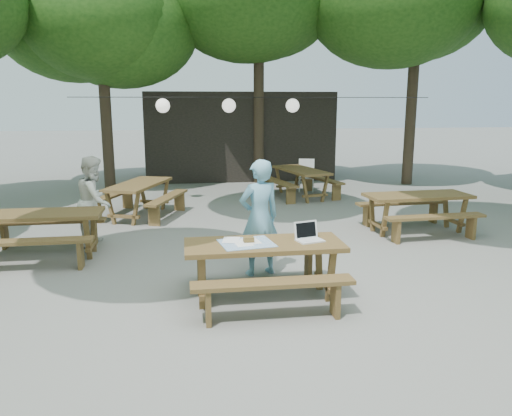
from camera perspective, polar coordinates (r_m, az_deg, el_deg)
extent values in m
plane|color=slate|center=(7.06, 3.32, -8.64)|extent=(80.00, 80.00, 0.00)
cube|color=black|center=(17.10, -2.13, 8.37)|extent=(6.00, 3.00, 2.80)
cube|color=#4D3A1B|center=(6.32, 0.93, -4.24)|extent=(2.00, 0.80, 0.06)
cube|color=#4D3A1B|center=(5.80, 1.97, -8.59)|extent=(1.90, 0.28, 0.05)
cube|color=#4D3A1B|center=(7.01, 0.06, -4.89)|extent=(1.90, 0.28, 0.05)
cube|color=#4D3A1B|center=(6.43, 0.92, -7.45)|extent=(1.70, 0.70, 0.69)
cube|color=#4D3A1B|center=(8.74, -23.70, -0.69)|extent=(2.00, 0.81, 0.06)
cube|color=#4D3A1B|center=(8.19, -24.69, -3.52)|extent=(1.90, 0.29, 0.05)
cube|color=#4D3A1B|center=(9.41, -22.56, -1.43)|extent=(1.90, 0.29, 0.05)
cube|color=#4D3A1B|center=(8.82, -23.50, -3.06)|extent=(1.70, 0.71, 0.69)
cube|color=#4D3A1B|center=(10.10, 18.02, 1.35)|extent=(2.04, 0.91, 0.06)
cube|color=#4D3A1B|center=(9.61, 19.79, -0.95)|extent=(1.91, 0.38, 0.05)
cube|color=#4D3A1B|center=(10.71, 16.24, 0.57)|extent=(1.91, 0.38, 0.05)
cube|color=#4D3A1B|center=(10.17, 17.88, -0.73)|extent=(1.73, 0.79, 0.69)
cube|color=#4D3A1B|center=(11.23, -13.26, 2.64)|extent=(1.43, 2.15, 0.06)
cube|color=#4D3A1B|center=(11.02, -10.11, 1.18)|extent=(0.91, 1.88, 0.05)
cube|color=#4D3A1B|center=(11.56, -16.13, 1.39)|extent=(0.91, 1.88, 0.05)
cube|color=#4D3A1B|center=(11.30, -13.17, 0.77)|extent=(1.23, 1.84, 0.69)
cube|color=#4D3A1B|center=(13.27, 5.17, 4.32)|extent=(1.24, 2.13, 0.06)
cube|color=#4D3A1B|center=(13.61, 7.60, 3.31)|extent=(0.71, 1.91, 0.05)
cube|color=#4D3A1B|center=(13.03, 2.59, 3.01)|extent=(0.71, 1.91, 0.05)
cube|color=#4D3A1B|center=(13.32, 5.14, 2.72)|extent=(1.07, 1.82, 0.69)
imported|color=#72B1CF|center=(7.21, 0.39, -1.12)|extent=(0.71, 0.57, 1.70)
imported|color=white|center=(9.24, -17.97, 0.82)|extent=(0.65, 0.81, 1.57)
cube|color=white|center=(14.22, 5.77, 3.52)|extent=(0.53, 0.53, 0.04)
cube|color=white|center=(14.38, 5.79, 4.66)|extent=(0.44, 0.15, 0.48)
cube|color=white|center=(14.25, 5.75, 2.68)|extent=(0.51, 0.51, 0.38)
cube|color=white|center=(6.41, 6.19, -3.72)|extent=(0.38, 0.31, 0.02)
cube|color=white|center=(6.47, 5.71, -2.48)|extent=(0.33, 0.14, 0.23)
cube|color=black|center=(6.47, 5.74, -2.49)|extent=(0.28, 0.11, 0.19)
cube|color=teal|center=(6.28, -1.09, -4.03)|extent=(0.73, 0.65, 0.01)
cube|color=white|center=(6.25, -1.48, -4.04)|extent=(0.26, 0.33, 0.00)
cube|color=white|center=(6.34, -0.60, -3.80)|extent=(0.26, 0.33, 0.00)
cube|color=white|center=(6.39, -2.86, -3.66)|extent=(0.26, 0.33, 0.00)
cube|color=brown|center=(6.29, -0.85, -3.61)|extent=(0.14, 0.10, 0.06)
cylinder|color=black|center=(12.60, 0.12, 12.53)|extent=(9.00, 0.02, 0.02)
sphere|color=white|center=(12.47, -10.61, 11.42)|extent=(0.34, 0.34, 0.34)
sphere|color=white|center=(12.52, -3.12, 11.61)|extent=(0.34, 0.34, 0.34)
sphere|color=white|center=(12.77, 4.20, 11.60)|extent=(0.34, 0.34, 0.34)
cylinder|color=#2D2319|center=(15.12, -16.80, 10.59)|extent=(0.32, 0.32, 4.48)
ellipsoid|color=#1B4713|center=(15.29, -17.41, 20.14)|extent=(4.23, 4.23, 3.18)
cylinder|color=#2D2319|center=(15.65, 0.31, 12.52)|extent=(0.32, 0.32, 5.25)
cylinder|color=#2D2319|center=(16.01, 17.33, 10.99)|extent=(0.32, 0.32, 4.70)
ellipsoid|color=#1B4713|center=(16.21, 17.95, 20.38)|extent=(4.78, 4.78, 3.59)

